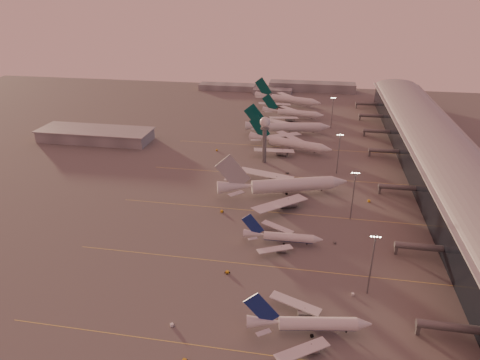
# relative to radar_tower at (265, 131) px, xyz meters

# --- Properties ---
(ground) EXTENTS (700.00, 700.00, 0.00)m
(ground) POSITION_rel_radar_tower_xyz_m (-5.00, -120.00, -20.95)
(ground) COLOR #595656
(ground) RESTS_ON ground
(taxiway_markings) EXTENTS (180.00, 185.25, 0.02)m
(taxiway_markings) POSITION_rel_radar_tower_xyz_m (25.00, -64.00, -20.94)
(taxiway_markings) COLOR #F1D955
(taxiway_markings) RESTS_ON ground
(terminal) EXTENTS (57.00, 362.00, 23.04)m
(terminal) POSITION_rel_radar_tower_xyz_m (102.88, -9.91, -10.43)
(terminal) COLOR black
(terminal) RESTS_ON ground
(hangar) EXTENTS (82.00, 27.00, 8.50)m
(hangar) POSITION_rel_radar_tower_xyz_m (-125.00, 20.00, -16.63)
(hangar) COLOR slate
(hangar) RESTS_ON ground
(radar_tower) EXTENTS (6.40, 6.40, 31.10)m
(radar_tower) POSITION_rel_radar_tower_xyz_m (0.00, 0.00, 0.00)
(radar_tower) COLOR slate
(radar_tower) RESTS_ON ground
(mast_a) EXTENTS (3.60, 0.56, 25.00)m
(mast_a) POSITION_rel_radar_tower_xyz_m (53.00, -120.00, -7.21)
(mast_a) COLOR slate
(mast_a) RESTS_ON ground
(mast_b) EXTENTS (3.60, 0.56, 25.00)m
(mast_b) POSITION_rel_radar_tower_xyz_m (50.00, -65.00, -7.21)
(mast_b) COLOR slate
(mast_b) RESTS_ON ground
(mast_c) EXTENTS (3.60, 0.56, 25.00)m
(mast_c) POSITION_rel_radar_tower_xyz_m (45.00, -10.00, -7.21)
(mast_c) COLOR slate
(mast_c) RESTS_ON ground
(mast_d) EXTENTS (3.60, 0.56, 25.00)m
(mast_d) POSITION_rel_radar_tower_xyz_m (43.00, 80.00, -7.21)
(mast_d) COLOR slate
(mast_d) RESTS_ON ground
(distant_horizon) EXTENTS (165.00, 37.50, 9.00)m
(distant_horizon) POSITION_rel_radar_tower_xyz_m (-2.38, 205.14, -17.06)
(distant_horizon) COLOR slate
(distant_horizon) RESTS_ON ground
(narrowbody_near) EXTENTS (40.84, 32.36, 16.04)m
(narrowbody_near) POSITION_rel_radar_tower_xyz_m (32.40, -143.72, -17.70)
(narrowbody_near) COLOR silver
(narrowbody_near) RESTS_ON ground
(narrowbody_mid) EXTENTS (35.25, 28.13, 13.77)m
(narrowbody_mid) POSITION_rel_radar_tower_xyz_m (19.70, -92.50, -18.16)
(narrowbody_mid) COLOR silver
(narrowbody_mid) RESTS_ON ground
(widebody_white) EXTENTS (68.79, 54.27, 25.05)m
(widebody_white) POSITION_rel_radar_tower_xyz_m (16.16, -45.38, -16.61)
(widebody_white) COLOR silver
(widebody_white) RESTS_ON ground
(greentail_a) EXTENTS (57.96, 46.12, 21.69)m
(greentail_a) POSITION_rel_radar_tower_xyz_m (14.48, 23.93, -17.12)
(greentail_a) COLOR silver
(greentail_a) RESTS_ON ground
(greentail_b) EXTENTS (64.66, 51.80, 23.64)m
(greentail_b) POSITION_rel_radar_tower_xyz_m (10.69, 58.99, -16.77)
(greentail_b) COLOR silver
(greentail_b) RESTS_ON ground
(greentail_c) EXTENTS (53.23, 42.67, 19.43)m
(greentail_c) POSITION_rel_radar_tower_xyz_m (11.73, 102.28, -17.52)
(greentail_c) COLOR silver
(greentail_c) RESTS_ON ground
(greentail_d) EXTENTS (63.88, 50.79, 23.99)m
(greentail_d) POSITION_rel_radar_tower_xyz_m (3.83, 144.04, -16.71)
(greentail_d) COLOR silver
(greentail_d) RESTS_ON ground
(gsv_truck_a) EXTENTS (5.74, 4.68, 2.24)m
(gsv_truck_a) POSITION_rel_radar_tower_xyz_m (-11.51, -148.29, -19.81)
(gsv_truck_a) COLOR silver
(gsv_truck_a) RESTS_ON ground
(gsv_catering_a) EXTENTS (4.67, 2.55, 3.67)m
(gsv_catering_a) POSITION_rel_radar_tower_xyz_m (47.95, -122.20, -19.11)
(gsv_catering_a) COLOR silver
(gsv_catering_a) RESTS_ON ground
(gsv_tug_mid) EXTENTS (4.12, 4.01, 1.03)m
(gsv_tug_mid) POSITION_rel_radar_tower_xyz_m (0.35, -117.44, -20.42)
(gsv_tug_mid) COLOR gold
(gsv_tug_mid) RESTS_ON ground
(gsv_truck_b) EXTENTS (5.21, 3.44, 1.98)m
(gsv_truck_b) POSITION_rel_radar_tower_xyz_m (42.48, -88.52, -19.94)
(gsv_truck_b) COLOR #535658
(gsv_truck_b) RESTS_ON ground
(gsv_truck_c) EXTENTS (5.40, 5.92, 2.39)m
(gsv_truck_c) POSITION_rel_radar_tower_xyz_m (-11.98, -69.33, -19.73)
(gsv_truck_c) COLOR gold
(gsv_truck_c) RESTS_ON ground
(gsv_catering_b) EXTENTS (5.80, 3.19, 4.54)m
(gsv_catering_b) POSITION_rel_radar_tower_xyz_m (60.77, -45.32, -18.68)
(gsv_catering_b) COLOR gold
(gsv_catering_b) RESTS_ON ground
(gsv_tug_far) EXTENTS (3.65, 3.95, 0.97)m
(gsv_tug_far) POSITION_rel_radar_tower_xyz_m (16.02, -16.00, -20.45)
(gsv_tug_far) COLOR #535658
(gsv_tug_far) RESTS_ON ground
(gsv_truck_d) EXTENTS (2.19, 5.54, 2.22)m
(gsv_truck_d) POSITION_rel_radar_tower_xyz_m (-34.16, 14.70, -19.82)
(gsv_truck_d) COLOR gold
(gsv_truck_d) RESTS_ON ground
(gsv_tug_hangar) EXTENTS (3.97, 2.62, 1.08)m
(gsv_tug_hangar) POSITION_rel_radar_tower_xyz_m (30.62, 25.45, -20.40)
(gsv_tug_hangar) COLOR gold
(gsv_tug_hangar) RESTS_ON ground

